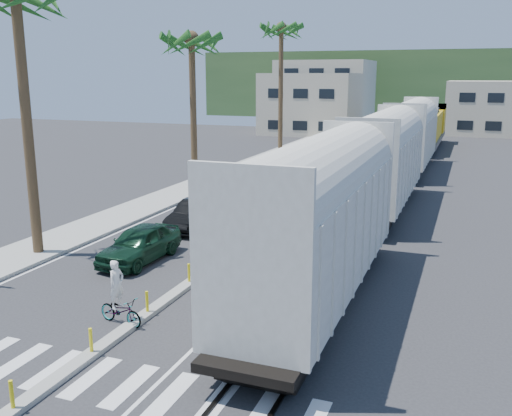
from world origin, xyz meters
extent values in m
plane|color=#28282B|center=(0.00, 0.00, 0.00)|extent=(140.00, 140.00, 0.00)
cube|color=gray|center=(-8.50, 25.00, 0.07)|extent=(3.00, 90.00, 0.15)
cube|color=black|center=(4.28, 28.00, 0.03)|extent=(0.12, 100.00, 0.06)
cube|color=black|center=(5.72, 28.00, 0.03)|extent=(0.12, 100.00, 0.06)
cube|color=gray|center=(0.00, 20.00, 0.07)|extent=(0.45, 60.00, 0.15)
cylinder|color=yellow|center=(0.00, -4.00, 0.50)|extent=(0.10, 0.10, 0.70)
cylinder|color=yellow|center=(0.00, -1.00, 0.50)|extent=(0.10, 0.10, 0.70)
cylinder|color=yellow|center=(0.00, 2.00, 0.50)|extent=(0.10, 0.10, 0.70)
cylinder|color=yellow|center=(0.00, 5.00, 0.50)|extent=(0.10, 0.10, 0.70)
cylinder|color=yellow|center=(0.00, 8.00, 0.50)|extent=(0.10, 0.10, 0.70)
cylinder|color=yellow|center=(0.00, 11.00, 0.50)|extent=(0.10, 0.10, 0.70)
cylinder|color=yellow|center=(0.00, 14.00, 0.50)|extent=(0.10, 0.10, 0.70)
cylinder|color=yellow|center=(0.00, 17.00, 0.50)|extent=(0.10, 0.10, 0.70)
cylinder|color=yellow|center=(0.00, 20.00, 0.50)|extent=(0.10, 0.10, 0.70)
cylinder|color=yellow|center=(0.00, 23.00, 0.50)|extent=(0.10, 0.10, 0.70)
cylinder|color=yellow|center=(0.00, 26.00, 0.50)|extent=(0.10, 0.10, 0.70)
cylinder|color=yellow|center=(0.00, 29.00, 0.50)|extent=(0.10, 0.10, 0.70)
cylinder|color=yellow|center=(0.00, 32.00, 0.50)|extent=(0.10, 0.10, 0.70)
cylinder|color=yellow|center=(0.00, 35.00, 0.50)|extent=(0.10, 0.10, 0.70)
cylinder|color=yellow|center=(0.00, 38.00, 0.50)|extent=(0.10, 0.10, 0.70)
cylinder|color=yellow|center=(0.00, 41.00, 0.50)|extent=(0.10, 0.10, 0.70)
cube|color=silver|center=(0.00, -2.00, 0.01)|extent=(14.00, 2.20, 0.01)
cube|color=silver|center=(-6.80, 25.00, 0.00)|extent=(0.12, 90.00, 0.01)
cube|color=silver|center=(2.50, 25.00, 0.00)|extent=(0.12, 90.00, 0.01)
cube|color=beige|center=(5.00, 4.94, 2.70)|extent=(3.00, 12.88, 3.40)
cylinder|color=beige|center=(5.00, 4.94, 4.40)|extent=(2.90, 12.58, 2.90)
cube|color=black|center=(5.00, 4.94, 0.50)|extent=(2.60, 12.88, 1.00)
cube|color=beige|center=(5.00, 19.94, 2.70)|extent=(3.00, 12.88, 3.40)
cylinder|color=beige|center=(5.00, 19.94, 4.40)|extent=(2.90, 12.58, 2.90)
cube|color=black|center=(5.00, 19.94, 0.50)|extent=(2.60, 12.88, 1.00)
cube|color=beige|center=(5.00, 34.94, 2.70)|extent=(3.00, 12.88, 3.40)
cylinder|color=beige|center=(5.00, 34.94, 4.40)|extent=(2.90, 12.58, 2.90)
cube|color=black|center=(5.00, 34.94, 0.50)|extent=(2.60, 12.88, 1.00)
cube|color=#4C4C4F|center=(5.00, 50.94, 1.05)|extent=(3.00, 17.00, 0.50)
cube|color=gold|center=(5.00, 49.94, 2.60)|extent=(2.70, 12.24, 2.60)
cube|color=gold|center=(5.00, 56.72, 2.90)|extent=(3.00, 3.74, 3.20)
cube|color=black|center=(5.00, 50.94, 0.45)|extent=(2.60, 13.60, 0.90)
cylinder|color=brown|center=(-8.00, 6.00, 5.50)|extent=(0.44, 0.44, 11.00)
cylinder|color=brown|center=(-8.30, 22.00, 5.00)|extent=(0.44, 0.44, 10.00)
sphere|color=#1D5A1C|center=(-8.30, 22.00, 10.15)|extent=(3.20, 3.20, 3.20)
cylinder|color=brown|center=(-8.00, 40.00, 6.00)|extent=(0.44, 0.44, 12.00)
sphere|color=#1D5A1C|center=(-8.00, 40.00, 12.15)|extent=(3.20, 3.20, 3.20)
cube|color=#BAAF94|center=(-11.00, 62.00, 4.00)|extent=(12.00, 10.00, 8.00)
cube|color=#BAAF94|center=(-13.00, 78.00, 5.00)|extent=(14.00, 12.00, 10.00)
cube|color=#BAAF94|center=(12.00, 70.00, 3.50)|extent=(12.00, 10.00, 7.00)
cube|color=#385628|center=(0.00, 100.00, 6.00)|extent=(80.00, 20.00, 12.00)
imported|color=black|center=(-3.28, 6.83, 0.78)|extent=(2.12, 4.68, 1.56)
imported|color=black|center=(-3.48, 12.45, 0.74)|extent=(1.84, 4.59, 1.48)
imported|color=black|center=(-3.13, 17.03, 0.77)|extent=(2.16, 5.31, 1.54)
imported|color=#A9ACAE|center=(-3.57, 23.24, 0.70)|extent=(2.58, 5.14, 1.40)
imported|color=#9EA0A5|center=(-0.43, 1.12, 0.45)|extent=(1.26, 1.95, 0.90)
imported|color=silver|center=(-0.53, 1.12, 1.34)|extent=(0.72, 0.60, 1.57)
camera|label=1|loc=(9.60, -13.19, 7.79)|focal=40.00mm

